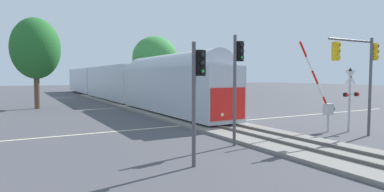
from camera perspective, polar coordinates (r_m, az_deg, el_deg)
The scene contains 12 objects.
ground_plane at distance 23.61m, azimuth 2.50°, elevation -4.99°, with size 220.00×220.00×0.00m, color #47474C.
road_centre_stripe at distance 23.61m, azimuth 2.50°, elevation -4.98°, with size 44.00×0.20×0.01m.
railway_track at distance 23.59m, azimuth 2.50°, elevation -4.76°, with size 4.40×80.00×0.32m.
commuter_train at distance 46.58m, azimuth -13.87°, elevation 2.55°, with size 3.04×59.81×5.16m.
crossing_gate_near at distance 21.52m, azimuth 22.87°, elevation -1.03°, with size 3.21×0.40×5.55m.
crossing_signal_mast at distance 22.30m, azimuth 26.53°, elevation 0.53°, with size 1.36×0.44×4.06m.
traffic_signal_near_left at distance 12.21m, azimuth 0.98°, elevation 2.27°, with size 0.53×0.38×4.84m.
traffic_signal_near_right at distance 20.48m, azimuth 28.02°, elevation 5.41°, with size 4.20×0.38×5.75m.
traffic_signal_median at distance 16.11m, azimuth 8.13°, elevation 4.29°, with size 0.53×0.38×5.57m.
traffic_signal_far_side at distance 33.24m, azimuth 2.37°, elevation 3.94°, with size 0.53×0.38×5.54m.
elm_centre_background at distance 47.91m, azimuth -6.66°, elevation 6.84°, with size 6.70×6.70×9.42m.
oak_behind_train at distance 38.12m, azimuth -26.27°, elevation 7.64°, with size 5.05×5.05×9.74m.
Camera 1 is at (-12.23, -19.88, 3.54)m, focal length 29.69 mm.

